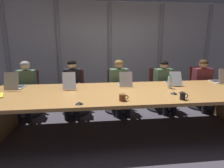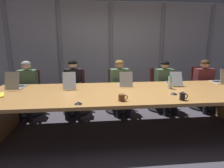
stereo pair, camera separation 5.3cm
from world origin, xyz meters
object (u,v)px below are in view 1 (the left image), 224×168
(office_chair_left_mid, at_px, (75,97))
(person_left_end, at_px, (26,86))
(laptop_left_end, at_px, (15,85))
(conference_mic_right_side, at_px, (174,93))
(office_chair_right_mid, at_px, (159,94))
(laptop_left_mid, at_px, (70,84))
(laptop_right_mid, at_px, (173,82))
(laptop_center, at_px, (125,83))
(office_chair_right_end, at_px, (200,92))
(person_left_mid, at_px, (72,85))
(conference_mic_left_side, at_px, (182,92))
(office_chair_left_end, at_px, (28,98))
(conference_mic_middle, at_px, (79,103))
(water_bottle_primary, at_px, (170,82))
(person_right_mid, at_px, (165,83))
(coffee_mug_near, at_px, (183,96))
(laptop_right_end, at_px, (220,80))
(person_center, at_px, (120,83))
(coffee_mug_far, at_px, (123,97))
(office_chair_center, at_px, (118,96))
(person_right_end, at_px, (204,81))

(office_chair_left_mid, xyz_separation_m, person_left_end, (-0.99, -0.16, 0.31))
(laptop_left_end, xyz_separation_m, conference_mic_right_side, (2.67, -0.66, -0.04))
(office_chair_right_mid, relative_size, conference_mic_right_side, 8.59)
(laptop_left_mid, bearing_deg, laptop_right_mid, -93.78)
(laptop_center, relative_size, office_chair_right_end, 0.42)
(person_left_mid, distance_m, conference_mic_left_side, 2.20)
(office_chair_left_end, distance_m, conference_mic_middle, 2.10)
(laptop_center, xyz_separation_m, conference_mic_middle, (-0.81, -0.99, -0.04))
(office_chair_right_end, height_order, water_bottle_primary, water_bottle_primary)
(laptop_left_end, xyz_separation_m, laptop_center, (1.99, -0.00, -0.01))
(person_right_mid, distance_m, conference_mic_left_side, 1.16)
(laptop_right_mid, distance_m, coffee_mug_near, 1.02)
(laptop_right_end, height_order, coffee_mug_near, laptop_right_end)
(water_bottle_primary, relative_size, conference_mic_left_side, 2.17)
(laptop_right_mid, xyz_separation_m, laptop_right_end, (1.02, 0.01, 0.01))
(office_chair_left_mid, height_order, person_left_end, person_left_end)
(person_center, bearing_deg, laptop_left_end, -80.60)
(person_center, relative_size, conference_mic_left_side, 10.72)
(conference_mic_left_side, bearing_deg, person_center, 126.85)
(laptop_left_mid, xyz_separation_m, laptop_right_mid, (2.00, 0.03, -0.01))
(laptop_right_end, xyz_separation_m, person_center, (-2.00, 0.49, -0.13))
(laptop_left_end, distance_m, coffee_mug_far, 2.00)
(office_chair_left_mid, xyz_separation_m, coffee_mug_far, (0.80, -1.57, 0.44))
(office_chair_left_end, bearing_deg, conference_mic_left_side, 65.95)
(person_left_end, xyz_separation_m, coffee_mug_far, (1.79, -1.42, 0.13))
(laptop_right_end, xyz_separation_m, coffee_mug_near, (-1.31, -0.99, -0.01))
(laptop_right_end, relative_size, conference_mic_right_side, 3.62)
(office_chair_right_mid, bearing_deg, coffee_mug_near, -7.99)
(office_chair_right_mid, xyz_separation_m, person_left_mid, (-2.01, -0.16, 0.32))
(person_right_mid, relative_size, conference_mic_right_side, 10.49)
(office_chair_right_end, xyz_separation_m, person_right_mid, (-0.98, -0.16, 0.30))
(laptop_right_mid, height_order, office_chair_center, laptop_right_mid)
(laptop_center, height_order, person_left_end, person_left_end)
(laptop_right_mid, bearing_deg, person_center, 68.68)
(office_chair_left_mid, bearing_deg, laptop_right_mid, 65.33)
(person_left_end, bearing_deg, laptop_center, 76.35)
(conference_mic_left_side, bearing_deg, office_chair_left_mid, 144.82)
(conference_mic_middle, bearing_deg, person_right_end, 28.56)
(laptop_right_end, bearing_deg, laptop_right_mid, 92.18)
(office_chair_right_mid, height_order, conference_mic_right_side, office_chair_right_mid)
(office_chair_center, bearing_deg, water_bottle_primary, 39.85)
(laptop_right_mid, relative_size, person_right_end, 0.40)
(office_chair_right_end, relative_size, coffee_mug_near, 7.69)
(person_center, height_order, coffee_mug_near, person_center)
(office_chair_left_mid, bearing_deg, office_chair_left_end, -96.30)
(office_chair_left_mid, distance_m, coffee_mug_near, 2.38)
(laptop_left_mid, relative_size, laptop_right_mid, 1.07)
(laptop_right_end, bearing_deg, conference_mic_right_side, 119.53)
(coffee_mug_near, xyz_separation_m, conference_mic_middle, (-1.49, -0.03, -0.04))
(laptop_left_end, height_order, laptop_center, laptop_left_end)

